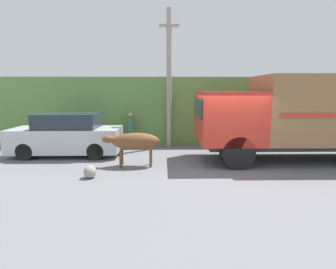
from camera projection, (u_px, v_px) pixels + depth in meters
ground_plane at (226, 166)px, 9.33m from camera, size 60.00×60.00×0.00m
hillside_embankment at (201, 108)px, 15.70m from camera, size 32.00×6.09×3.31m
cargo_truck at (302, 114)px, 9.78m from camera, size 7.47×2.53×3.21m
brown_cow at (134, 142)px, 9.22m from camera, size 2.03×0.61×1.20m
parked_suv at (67, 135)px, 10.76m from camera, size 4.39×1.70×1.75m
pedestrian_on_hill at (130, 129)px, 12.30m from camera, size 0.45×0.45×1.65m
utility_pole at (169, 78)px, 12.07m from camera, size 0.90×0.23×6.29m
roadside_rock at (90, 172)px, 8.04m from camera, size 0.39×0.39×0.39m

